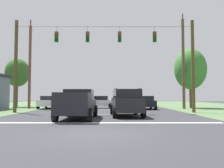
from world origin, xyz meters
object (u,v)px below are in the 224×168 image
at_px(overhead_signal_span, 104,61).
at_px(distant_car_far_parked, 99,102).
at_px(pickup_truck, 78,104).
at_px(tree_roadside_far_right, 17,73).
at_px(suv_black, 126,102).
at_px(utility_pole_near_left, 29,66).
at_px(tree_roadside_right, 190,69).
at_px(distant_car_oncoming, 145,102).
at_px(distant_car_crossing_white, 49,102).
at_px(utility_pole_mid_right, 183,63).

xyz_separation_m(overhead_signal_span, distant_car_far_parked, (-0.88, 7.94, -3.90)).
height_order(pickup_truck, tree_roadside_far_right, tree_roadside_far_right).
bearing_deg(suv_black, utility_pole_near_left, 137.22).
height_order(suv_black, tree_roadside_far_right, tree_roadside_far_right).
relative_size(overhead_signal_span, pickup_truck, 3.02).
xyz_separation_m(distant_car_far_parked, utility_pole_near_left, (-8.25, -1.40, 4.34)).
relative_size(overhead_signal_span, tree_roadside_right, 2.19).
bearing_deg(tree_roadside_right, distant_car_oncoming, -159.80).
height_order(distant_car_crossing_white, tree_roadside_far_right, tree_roadside_far_right).
distance_m(overhead_signal_span, distant_car_oncoming, 8.40).
distance_m(distant_car_far_parked, tree_roadside_right, 12.17).
height_order(distant_car_crossing_white, distant_car_far_parked, same).
bearing_deg(distant_car_far_parked, tree_roadside_far_right, 166.17).
bearing_deg(utility_pole_near_left, overhead_signal_span, -35.61).
bearing_deg(utility_pole_mid_right, pickup_truck, -132.65).
xyz_separation_m(distant_car_far_parked, utility_pole_mid_right, (9.99, -1.74, 4.67)).
bearing_deg(utility_pole_near_left, tree_roadside_right, 4.54).
xyz_separation_m(pickup_truck, distant_car_oncoming, (6.13, 11.29, -0.18)).
xyz_separation_m(overhead_signal_span, distant_car_oncoming, (4.55, 5.89, -3.90)).
xyz_separation_m(distant_car_crossing_white, utility_pole_near_left, (-2.23, -0.72, 4.34)).
distance_m(utility_pole_mid_right, tree_roadside_far_right, 21.94).
bearing_deg(suv_black, distant_car_oncoming, 73.48).
height_order(pickup_truck, utility_pole_near_left, utility_pole_near_left).
height_order(distant_car_oncoming, utility_pole_mid_right, utility_pole_mid_right).
relative_size(pickup_truck, distant_car_crossing_white, 1.25).
relative_size(overhead_signal_span, suv_black, 3.35).
relative_size(distant_car_oncoming, tree_roadside_right, 0.58).
height_order(suv_black, distant_car_crossing_white, suv_black).
distance_m(pickup_truck, utility_pole_mid_right, 16.41).
distance_m(overhead_signal_span, distant_car_crossing_white, 10.74).
relative_size(suv_black, utility_pole_mid_right, 0.43).
bearing_deg(utility_pole_mid_right, overhead_signal_span, -145.75).
relative_size(pickup_truck, distant_car_oncoming, 1.26).
bearing_deg(distant_car_oncoming, overhead_signal_span, -127.70).
bearing_deg(distant_car_far_parked, distant_car_oncoming, -20.71).
bearing_deg(tree_roadside_right, pickup_truck, -131.97).
bearing_deg(tree_roadside_far_right, pickup_truck, -56.36).
height_order(pickup_truck, distant_car_far_parked, pickup_truck).
bearing_deg(suv_black, distant_car_crossing_white, 128.71).
relative_size(distant_car_crossing_white, utility_pole_near_left, 0.41).
xyz_separation_m(suv_black, tree_roadside_right, (8.81, 11.64, 3.84)).
xyz_separation_m(suv_black, distant_car_far_parked, (-2.64, 11.48, -0.27)).
bearing_deg(tree_roadside_far_right, distant_car_far_parked, -13.83).
relative_size(pickup_truck, distant_car_far_parked, 1.25).
bearing_deg(distant_car_far_parked, tree_roadside_right, 0.80).
bearing_deg(overhead_signal_span, tree_roadside_far_right, 138.90).
relative_size(utility_pole_near_left, tree_roadside_right, 1.43).
bearing_deg(utility_pole_mid_right, utility_pole_near_left, 178.95).
height_order(pickup_truck, distant_car_crossing_white, pickup_truck).
relative_size(pickup_truck, utility_pole_near_left, 0.51).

